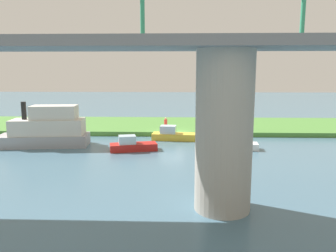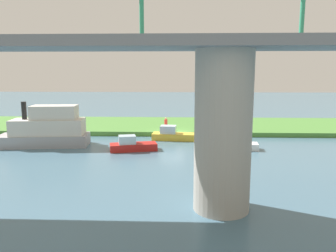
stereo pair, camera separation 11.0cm
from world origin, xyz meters
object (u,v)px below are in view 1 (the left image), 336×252
person_on_bank (166,123)px  motorboat_red (132,145)px  houseboat_blue (46,130)px  riverboat_paddlewheel (235,144)px  mooring_post (210,127)px  bridge_pylon (224,132)px  motorboat_white (172,135)px

person_on_bank → motorboat_red: bearing=72.0°
houseboat_blue → riverboat_paddlewheel: size_ratio=2.15×
person_on_bank → houseboat_blue: bearing=31.1°
mooring_post → bridge_pylon: bearing=86.7°
person_on_bank → riverboat_paddlewheel: size_ratio=0.35×
bridge_pylon → motorboat_white: (2.96, -17.40, -3.51)m
person_on_bank → motorboat_red: person_on_bank is taller
mooring_post → motorboat_red: 10.92m
person_on_bank → mooring_post: size_ratio=1.86×
bridge_pylon → motorboat_red: bearing=-62.7°
bridge_pylon → person_on_bank: 21.30m
bridge_pylon → person_on_bank: (3.81, -20.77, -2.84)m
motorboat_white → mooring_post: bearing=-144.7°
person_on_bank → motorboat_red: 8.69m
motorboat_white → person_on_bank: bearing=-75.9°
houseboat_blue → motorboat_white: (-11.88, -3.30, -1.04)m
person_on_bank → motorboat_red: (2.67, 8.23, -0.71)m
riverboat_paddlewheel → mooring_post: bearing=-76.3°
motorboat_white → bridge_pylon: bearing=99.7°
person_on_bank → motorboat_white: bearing=104.1°
mooring_post → riverboat_paddlewheel: bearing=103.7°
houseboat_blue → motorboat_red: (-8.36, 1.57, -1.08)m
bridge_pylon → person_on_bank: size_ratio=5.82×
motorboat_white → riverboat_paddlewheel: size_ratio=1.15×
riverboat_paddlewheel → motorboat_red: motorboat_red is taller
mooring_post → houseboat_blue: houseboat_blue is taller
bridge_pylon → houseboat_blue: (14.84, -14.10, -2.47)m
mooring_post → riverboat_paddlewheel: size_ratio=0.19×
houseboat_blue → bridge_pylon: bearing=136.5°
motorboat_white → motorboat_red: bearing=54.1°
bridge_pylon → motorboat_white: size_ratio=1.77×
bridge_pylon → houseboat_blue: size_ratio=0.95×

